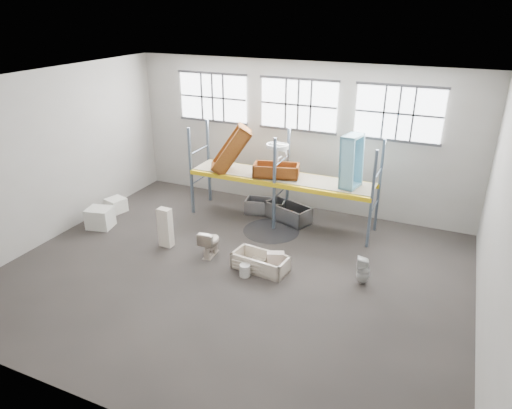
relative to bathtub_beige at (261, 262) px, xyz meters
The scene contains 34 objects.
floor 0.80m from the bathtub_beige, 143.69° to the right, with size 12.00×10.00×0.10m, color #403A36.
ceiling 4.89m from the bathtub_beige, 143.69° to the right, with size 12.00×10.00×0.10m, color silver.
wall_back 5.17m from the bathtub_beige, 97.48° to the left, with size 12.00×0.10×5.00m, color #9C9891.
wall_front 5.98m from the bathtub_beige, 96.28° to the right, with size 12.00×0.10×5.00m, color beige.
wall_left 7.05m from the bathtub_beige, behind, with size 0.10×10.00×5.00m, color #BCB7AE.
wall_right 5.92m from the bathtub_beige, ahead, with size 0.10×10.00×5.00m, color #B8B4AB.
window_left 6.79m from the bathtub_beige, 130.24° to the left, with size 2.60×0.04×1.60m, color white.
window_mid 5.66m from the bathtub_beige, 97.66° to the left, with size 2.60×0.04×1.60m, color white.
window_right 6.19m from the bathtub_beige, 60.00° to the left, with size 2.60×0.04×1.60m, color white.
rack_upright_la 4.55m from the bathtub_beige, 145.73° to the left, with size 0.08×0.08×3.00m, color slate.
rack_upright_lb 5.29m from the bathtub_beige, 134.60° to the left, with size 0.08×0.08×3.00m, color slate.
rack_upright_ma 2.83m from the bathtub_beige, 103.83° to the left, with size 0.08×0.08×3.00m, color slate.
rack_upright_mb 3.92m from the bathtub_beige, 99.39° to the left, with size 0.08×0.08×3.00m, color slate.
rack_upright_ra 3.66m from the bathtub_beige, 45.71° to the left, with size 0.08×0.08×3.00m, color slate.
rack_upright_rb 4.55m from the bathtub_beige, 56.77° to the left, with size 0.08×0.08×3.00m, color slate.
rack_beam_front 2.83m from the bathtub_beige, 103.83° to the left, with size 6.00×0.10×0.14m, color yellow.
rack_beam_back 3.92m from the bathtub_beige, 99.39° to the left, with size 6.00×0.10×0.14m, color yellow.
shelf_deck 3.40m from the bathtub_beige, 101.19° to the left, with size 5.90×1.10×0.03m, color gray.
wet_patch 2.35m from the bathtub_beige, 105.00° to the left, with size 1.80×1.80×0.00m, color black.
bathtub_beige is the anchor object (origin of this frame).
cistern_spare 0.41m from the bathtub_beige, 28.46° to the left, with size 0.46×0.22×0.44m, color #C5AFA5.
sink_in_tub 0.22m from the bathtub_beige, 126.50° to the left, with size 0.40×0.40×0.14m, color beige.
toilet_beige 1.65m from the bathtub_beige, behind, with size 0.46×0.80×0.82m, color beige.
cistern_tall 3.12m from the bathtub_beige, behind, with size 0.39×0.25×1.21m, color beige.
toilet_white 2.72m from the bathtub_beige, ahead, with size 0.34×0.34×0.75m, color silver.
steel_tub_left 3.68m from the bathtub_beige, 110.78° to the left, with size 1.34×0.63×0.49m, color #B3B5BB, non-canonical shape.
steel_tub_right 3.24m from the bathtub_beige, 96.94° to the left, with size 1.53×0.71×0.56m, color #999BA1, non-canonical shape.
rust_tub_flat 3.40m from the bathtub_beige, 104.03° to the left, with size 1.42×0.67×0.40m, color #874210, non-canonical shape.
rust_tub_tilted 4.28m from the bathtub_beige, 128.33° to the left, with size 1.69×0.79×0.48m, color brown, non-canonical shape.
sink_on_shelf 3.50m from the bathtub_beige, 103.41° to the left, with size 0.72×0.55×0.64m, color silver.
blue_tub_upright 4.05m from the bathtub_beige, 61.97° to the left, with size 1.59×0.75×0.45m, color #7ABFD6, non-canonical shape.
bucket 0.53m from the bathtub_beige, 117.62° to the right, with size 0.29×0.29×0.34m, color beige.
carton_near 5.77m from the bathtub_beige, behind, with size 0.76×0.65×0.65m, color silver.
carton_far 6.27m from the bathtub_beige, 166.55° to the left, with size 0.58×0.58×0.48m, color white.
Camera 1 is at (4.87, -9.48, 6.68)m, focal length 32.30 mm.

